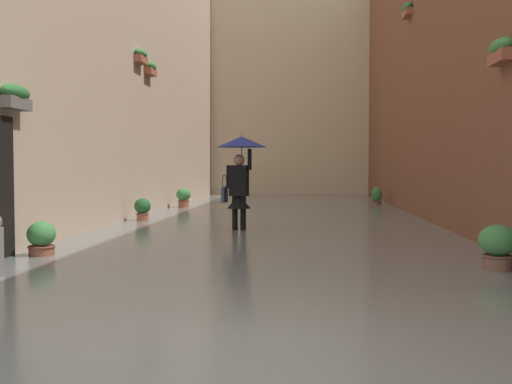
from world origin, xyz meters
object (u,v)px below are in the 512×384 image
potted_plant_near_right (42,242)px  potted_plant_near_left (377,197)px  potted_plant_mid_right (143,210)px  person_wading (240,164)px  potted_plant_far_right (183,198)px  potted_plant_far_left (498,249)px

potted_plant_near_right → potted_plant_near_left: bearing=-117.2°
potted_plant_mid_right → potted_plant_near_right: bearing=90.3°
potted_plant_near_right → potted_plant_mid_right: 5.82m
person_wading → potted_plant_mid_right: person_wading is taller
potted_plant_near_right → potted_plant_mid_right: (0.03, -5.82, 0.05)m
potted_plant_near_left → potted_plant_far_right: (6.42, 1.94, 0.04)m
person_wading → potted_plant_mid_right: bearing=-37.3°
potted_plant_near_right → potted_plant_far_right: potted_plant_far_right is taller
potted_plant_near_left → potted_plant_mid_right: size_ratio=1.09×
potted_plant_near_left → potted_plant_far_left: 13.32m
person_wading → potted_plant_near_left: 9.61m
potted_plant_near_right → potted_plant_far_right: (-0.02, -10.62, 0.10)m
potted_plant_near_right → potted_plant_far_left: size_ratio=0.90×
potted_plant_far_right → potted_plant_mid_right: (0.06, 4.80, -0.05)m
potted_plant_near_right → potted_plant_mid_right: size_ratio=0.95×
person_wading → potted_plant_near_right: bearing=55.9°
potted_plant_near_right → potted_plant_near_left: potted_plant_near_left is taller
potted_plant_near_right → potted_plant_near_left: (-6.45, -12.56, 0.06)m
person_wading → potted_plant_near_left: person_wading is taller
potted_plant_far_left → potted_plant_near_left: bearing=-90.2°
potted_plant_far_left → potted_plant_near_right: bearing=-6.8°
potted_plant_far_left → potted_plant_mid_right: bearing=-45.7°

